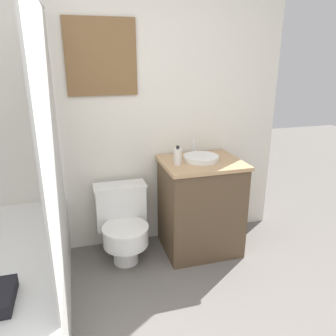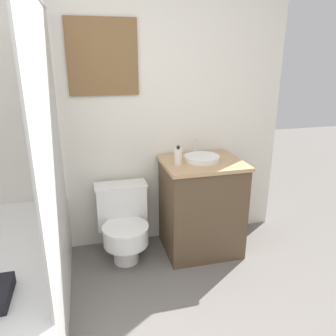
% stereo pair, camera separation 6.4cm
% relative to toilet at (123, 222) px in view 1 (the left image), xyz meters
% --- Properties ---
extents(wall_back, '(3.07, 0.07, 2.50)m').
position_rel_toilet_xyz_m(wall_back, '(-0.03, 0.28, 0.93)').
color(wall_back, silver).
rests_on(wall_back, ground_plane).
extents(shower_area, '(0.62, 1.52, 1.98)m').
position_rel_toilet_xyz_m(shower_area, '(-0.74, -0.51, -0.03)').
color(shower_area, white).
rests_on(shower_area, ground_plane).
extents(toilet, '(0.44, 0.52, 0.63)m').
position_rel_toilet_xyz_m(toilet, '(0.00, 0.00, 0.00)').
color(toilet, white).
rests_on(toilet, ground_plane).
extents(vanity, '(0.67, 0.56, 0.83)m').
position_rel_toilet_xyz_m(vanity, '(0.67, -0.04, 0.08)').
color(vanity, brown).
rests_on(vanity, ground_plane).
extents(sink, '(0.30, 0.33, 0.13)m').
position_rel_toilet_xyz_m(sink, '(0.67, -0.02, 0.52)').
color(sink, white).
rests_on(sink, vanity).
extents(soap_bottle, '(0.06, 0.06, 0.16)m').
position_rel_toilet_xyz_m(soap_bottle, '(0.45, -0.08, 0.56)').
color(soap_bottle, silver).
rests_on(soap_bottle, vanity).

